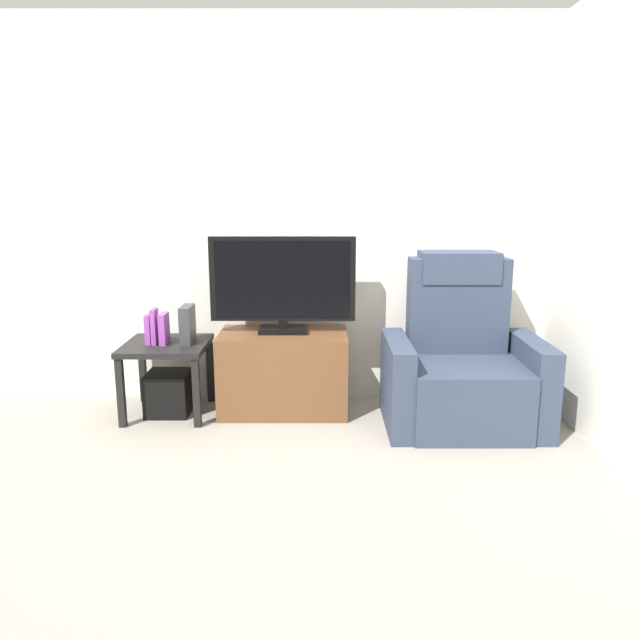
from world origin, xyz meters
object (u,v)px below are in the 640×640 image
Objects in this scene: subwoofer_box at (168,393)px; book_leftmost at (148,329)px; tv_stand at (283,372)px; recliner_armchair at (461,366)px; book_rightmost at (163,329)px; game_console at (187,324)px; book_middle at (154,326)px; television at (282,282)px; side_table at (166,354)px.

book_leftmost reaches higher than subwoofer_box.
subwoofer_box is at bearing -175.78° from tv_stand.
tv_stand is at bearing 166.06° from recliner_armchair.
book_rightmost reaches higher than tv_stand.
subwoofer_box is 1.15× the size of game_console.
game_console reaches higher than subwoofer_box.
tv_stand is 0.71m from game_console.
book_middle is 0.21m from game_console.
tv_stand is at bearing 4.28° from game_console.
recliner_armchair is 1.94m from subwoofer_box.
television is 4.11× the size of book_middle.
book_rightmost is 0.15m from game_console.
television is 0.83m from book_rightmost.
book_rightmost is at bearing -174.32° from tv_stand.
game_console reaches higher than book_rightmost.
book_rightmost is at bearing -95.62° from side_table.
book_leftmost is at bearing 180.00° from book_middle.
subwoofer_box is (0.00, -0.00, -0.27)m from side_table.
recliner_armchair is at bearing -4.92° from game_console.
recliner_armchair is at bearing -3.54° from book_middle.
tv_stand is 0.79× the size of recliner_armchair.
side_table is at bearing 84.38° from book_rightmost.
book_leftmost is 0.10m from book_rightmost.
television reaches higher than recliner_armchair.
recliner_armchair is 5.37× the size of book_rightmost.
recliner_armchair is 2.03m from book_leftmost.
side_table is at bearing 11.31° from book_leftmost.
book_middle is 0.06m from book_rightmost.
television is at bearing 7.06° from book_rightmost.
book_rightmost is at bearing -168.46° from game_console.
game_console is (0.24, 0.03, 0.03)m from book_leftmost.
recliner_armchair is at bearing -3.65° from book_rightmost.
game_console is at bearing 8.25° from book_middle.
side_table is at bearing 171.65° from recliner_armchair.
side_table is 0.18m from book_rightmost.
game_console is at bearing -175.72° from tv_stand.
subwoofer_box is 0.47m from book_middle.
game_console is (-1.77, 0.15, 0.24)m from recliner_armchair.
book_rightmost is at bearing 0.00° from book_leftmost.
recliner_armchair is (1.15, -0.22, -0.51)m from television.
book_rightmost is at bearing 0.00° from book_middle.
subwoofer_box is at bearing -176.05° from game_console.
side_table is at bearing -175.78° from tv_stand.
book_leftmost is at bearing 172.42° from recliner_armchair.
book_leftmost reaches higher than side_table.
book_leftmost is 0.04m from book_middle.
book_rightmost is (-1.92, 0.12, 0.21)m from recliner_armchair.
television is 3.89× the size of game_console.
game_console is (0.15, 0.01, 0.20)m from side_table.
tv_stand reaches higher than side_table.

